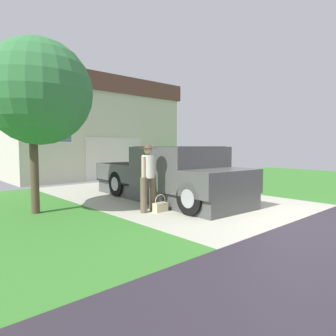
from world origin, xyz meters
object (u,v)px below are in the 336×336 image
Objects in this scene: handbag at (160,206)px; front_yard_tree at (39,95)px; house_with_garage at (87,129)px; pickup_truck at (176,176)px; wheeled_trash_bin at (170,167)px; person_with_hat at (148,174)px.

front_yard_tree is (-2.19, 1.83, 2.67)m from handbag.
house_with_garage reaches higher than handbag.
pickup_truck is at bearing -16.86° from front_yard_tree.
pickup_truck is 9.18m from house_with_garage.
house_with_garage is 8.09× the size of wheeled_trash_bin.
house_with_garage is 2.18× the size of front_yard_tree.
person_with_hat is at bearing 130.12° from handbag.
front_yard_tree is at bearing -154.36° from wheeled_trash_bin.
person_with_hat is 0.84m from handbag.
handbag is at bearing -133.99° from wheeled_trash_bin.
handbag is (-1.26, -0.79, -0.60)m from pickup_truck.
person_with_hat is 1.54× the size of wheeled_trash_bin.
person_with_hat reaches higher than handbag.
front_yard_tree is at bearing -123.36° from house_with_garage.
front_yard_tree reaches higher than handbag.
person_with_hat is 3.18m from front_yard_tree.
wheeled_trash_bin is (5.39, 5.15, -0.33)m from person_with_hat.
wheeled_trash_bin is (2.26, -4.25, -1.94)m from house_with_garage.
handbag is 3.91m from front_yard_tree.
house_with_garage is (1.67, 8.84, 1.80)m from pickup_truck.
front_yard_tree reaches higher than person_with_hat.
handbag is 0.05× the size of house_with_garage.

